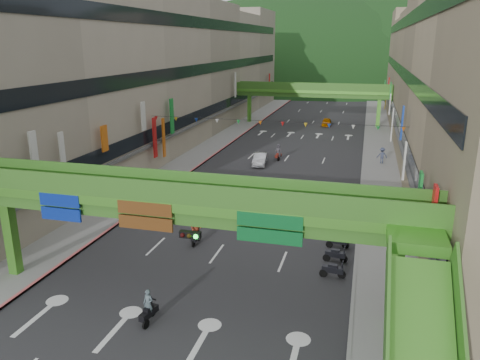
{
  "coord_description": "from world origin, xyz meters",
  "views": [
    {
      "loc": [
        9.06,
        -15.45,
        13.74
      ],
      "look_at": [
        0.0,
        18.0,
        3.5
      ],
      "focal_mm": 35.0,
      "sensor_mm": 36.0,
      "label": 1
    }
  ],
  "objects_px": {
    "scooter_rider_mid": "(196,230)",
    "car_yellow": "(326,122)",
    "pedestrian_red": "(412,298)",
    "car_silver": "(260,159)",
    "overpass_near": "(193,217)",
    "scooter_rider_near": "(148,308)"
  },
  "relations": [
    {
      "from": "overpass_near",
      "to": "scooter_rider_mid",
      "type": "height_order",
      "value": "overpass_near"
    },
    {
      "from": "car_silver",
      "to": "car_yellow",
      "type": "distance_m",
      "value": 29.38
    },
    {
      "from": "scooter_rider_near",
      "to": "car_silver",
      "type": "height_order",
      "value": "scooter_rider_near"
    },
    {
      "from": "scooter_rider_mid",
      "to": "pedestrian_red",
      "type": "xyz_separation_m",
      "value": [
        14.02,
        -5.17,
        -0.26
      ]
    },
    {
      "from": "scooter_rider_near",
      "to": "scooter_rider_mid",
      "type": "height_order",
      "value": "scooter_rider_mid"
    },
    {
      "from": "car_silver",
      "to": "overpass_near",
      "type": "bearing_deg",
      "value": -89.53
    },
    {
      "from": "car_yellow",
      "to": "pedestrian_red",
      "type": "xyz_separation_m",
      "value": [
        9.51,
        -56.97,
        0.17
      ]
    },
    {
      "from": "car_yellow",
      "to": "pedestrian_red",
      "type": "bearing_deg",
      "value": -82.1
    },
    {
      "from": "overpass_near",
      "to": "car_yellow",
      "type": "bearing_deg",
      "value": 88.4
    },
    {
      "from": "scooter_rider_near",
      "to": "scooter_rider_mid",
      "type": "bearing_deg",
      "value": 96.13
    },
    {
      "from": "overpass_near",
      "to": "car_yellow",
      "type": "xyz_separation_m",
      "value": [
        1.67,
        59.59,
        -4.56
      ]
    },
    {
      "from": "overpass_near",
      "to": "car_yellow",
      "type": "height_order",
      "value": "overpass_near"
    },
    {
      "from": "scooter_rider_mid",
      "to": "pedestrian_red",
      "type": "relative_size",
      "value": 1.28
    },
    {
      "from": "pedestrian_red",
      "to": "car_silver",
      "type": "bearing_deg",
      "value": 110.61
    },
    {
      "from": "scooter_rider_near",
      "to": "scooter_rider_mid",
      "type": "distance_m",
      "value": 9.8
    },
    {
      "from": "overpass_near",
      "to": "scooter_rider_near",
      "type": "height_order",
      "value": "overpass_near"
    },
    {
      "from": "overpass_near",
      "to": "scooter_rider_mid",
      "type": "distance_m",
      "value": 9.27
    },
    {
      "from": "scooter_rider_near",
      "to": "car_yellow",
      "type": "xyz_separation_m",
      "value": [
        3.46,
        61.53,
        -0.19
      ]
    },
    {
      "from": "car_silver",
      "to": "car_yellow",
      "type": "relative_size",
      "value": 1.09
    },
    {
      "from": "scooter_rider_near",
      "to": "pedestrian_red",
      "type": "relative_size",
      "value": 1.13
    },
    {
      "from": "scooter_rider_mid",
      "to": "car_yellow",
      "type": "height_order",
      "value": "scooter_rider_mid"
    },
    {
      "from": "pedestrian_red",
      "to": "scooter_rider_near",
      "type": "bearing_deg",
      "value": -167.46
    }
  ]
}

